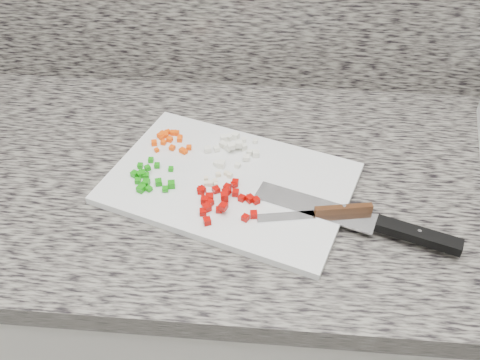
# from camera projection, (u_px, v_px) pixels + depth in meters

# --- Properties ---
(cabinet) EXTENTS (3.92, 0.62, 0.86)m
(cabinet) POSITION_uv_depth(u_px,v_px,m) (259.00, 320.00, 1.28)
(cabinet) COLOR beige
(cabinet) RESTS_ON ground
(countertop) EXTENTS (3.96, 0.64, 0.04)m
(countertop) POSITION_uv_depth(u_px,v_px,m) (265.00, 181.00, 0.98)
(countertop) COLOR slate
(countertop) RESTS_ON cabinet
(cutting_board) EXTENTS (0.48, 0.39, 0.01)m
(cutting_board) POSITION_uv_depth(u_px,v_px,m) (230.00, 183.00, 0.94)
(cutting_board) COLOR silver
(cutting_board) RESTS_ON countertop
(carrot_pile) EXTENTS (0.08, 0.07, 0.01)m
(carrot_pile) POSITION_uv_depth(u_px,v_px,m) (170.00, 139.00, 1.01)
(carrot_pile) COLOR #FC4C05
(carrot_pile) RESTS_ON cutting_board
(onion_pile) EXTENTS (0.10, 0.10, 0.02)m
(onion_pile) POSITION_uv_depth(u_px,v_px,m) (232.00, 147.00, 0.99)
(onion_pile) COLOR white
(onion_pile) RESTS_ON cutting_board
(green_pepper_pile) EXTENTS (0.08, 0.09, 0.02)m
(green_pepper_pile) POSITION_uv_depth(u_px,v_px,m) (148.00, 178.00, 0.93)
(green_pepper_pile) COLOR #13890C
(green_pepper_pile) RESTS_ON cutting_board
(red_pepper_pile) EXTENTS (0.11, 0.11, 0.02)m
(red_pepper_pile) POSITION_uv_depth(u_px,v_px,m) (224.00, 199.00, 0.89)
(red_pepper_pile) COLOR #A30502
(red_pepper_pile) RESTS_ON cutting_board
(garlic_pile) EXTENTS (0.05, 0.05, 0.01)m
(garlic_pile) POSITION_uv_depth(u_px,v_px,m) (216.00, 180.00, 0.93)
(garlic_pile) COLOR beige
(garlic_pile) RESTS_ON cutting_board
(chef_knife) EXTENTS (0.33, 0.14, 0.02)m
(chef_knife) POSITION_uv_depth(u_px,v_px,m) (381.00, 225.00, 0.84)
(chef_knife) COLOR silver
(chef_knife) RESTS_ON cutting_board
(paring_knife) EXTENTS (0.19, 0.05, 0.02)m
(paring_knife) POSITION_uv_depth(u_px,v_px,m) (329.00, 212.00, 0.86)
(paring_knife) COLOR silver
(paring_knife) RESTS_ON cutting_board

